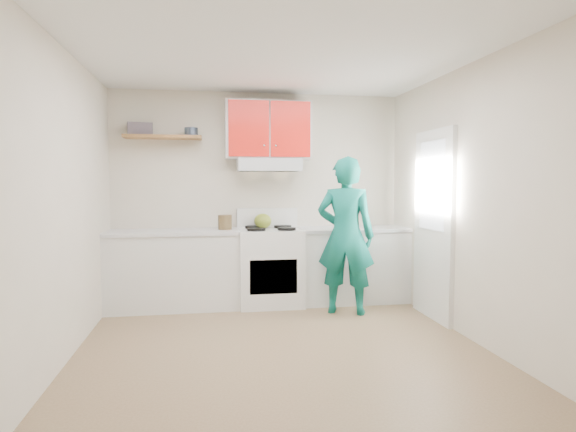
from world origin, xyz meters
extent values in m
plane|color=brown|center=(0.00, 0.00, 0.00)|extent=(3.80, 3.80, 0.00)
cube|color=white|center=(0.00, 0.00, 2.60)|extent=(3.60, 3.80, 0.04)
cube|color=beige|center=(0.00, 1.90, 1.30)|extent=(3.60, 0.04, 2.60)
cube|color=beige|center=(0.00, -1.90, 1.30)|extent=(3.60, 0.04, 2.60)
cube|color=beige|center=(-1.80, 0.00, 1.30)|extent=(0.04, 3.80, 2.60)
cube|color=beige|center=(1.80, 0.00, 1.30)|extent=(0.04, 3.80, 2.60)
cube|color=white|center=(1.78, 0.70, 1.02)|extent=(0.05, 0.85, 2.05)
cube|color=white|center=(1.75, 0.70, 1.45)|extent=(0.01, 0.55, 0.95)
cube|color=silver|center=(-1.04, 1.60, 0.45)|extent=(1.52, 0.60, 0.90)
cube|color=silver|center=(1.14, 1.60, 0.45)|extent=(1.32, 0.60, 0.90)
cube|color=white|center=(0.10, 1.57, 0.46)|extent=(0.76, 0.65, 0.92)
cube|color=silver|center=(0.10, 1.68, 1.70)|extent=(0.76, 0.44, 0.15)
cube|color=red|center=(0.10, 1.73, 2.12)|extent=(1.02, 0.33, 0.70)
cube|color=brown|center=(-1.15, 1.75, 2.02)|extent=(0.90, 0.30, 0.04)
cube|color=#473F48|center=(-1.42, 1.77, 2.11)|extent=(0.31, 0.25, 0.15)
cylinder|color=#333D4C|center=(-0.82, 1.75, 2.09)|extent=(0.20, 0.20, 0.10)
ellipsoid|color=olive|center=(0.03, 1.69, 1.01)|extent=(0.23, 0.23, 0.18)
cylinder|color=#48381F|center=(-0.44, 1.60, 1.00)|extent=(0.22, 0.22, 0.20)
cube|color=olive|center=(0.95, 1.57, 0.91)|extent=(0.33, 0.26, 0.02)
cube|color=#AF1224|center=(1.57, 1.57, 0.90)|extent=(0.32, 0.27, 0.01)
imported|color=#0B6558|center=(0.89, 1.05, 0.89)|extent=(0.76, 0.64, 1.77)
camera|label=1|loc=(-0.64, -4.16, 1.48)|focal=30.01mm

